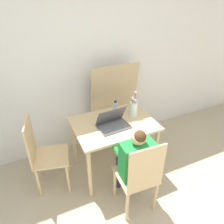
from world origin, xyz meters
The scene contains 9 objects.
wall_back centered at (0.00, 2.23, 1.25)m, with size 6.40×0.05×2.50m.
dining_table centered at (0.25, 1.50, 0.63)m, with size 0.98×0.72×0.74m.
chair_occupied centered at (0.22, 0.83, 0.49)m, with size 0.42×0.42×0.97m.
chair_spare centered at (-0.61, 1.59, 0.49)m, with size 0.49×0.49×0.97m.
person_seated centered at (0.23, 0.95, 0.64)m, with size 0.37×0.44×1.03m.
laptop centered at (0.21, 1.45, 0.80)m, with size 0.38×0.27×0.23m.
flower_vase centered at (0.54, 1.55, 0.85)m, with size 0.11×0.11×0.34m.
water_bottle centered at (0.33, 1.64, 0.85)m, with size 0.06×0.06×0.22m.
cardboard_panel centered at (0.51, 2.08, 0.64)m, with size 0.71×0.19×1.28m.
Camera 1 is at (-0.69, -0.49, 2.23)m, focal length 35.00 mm.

